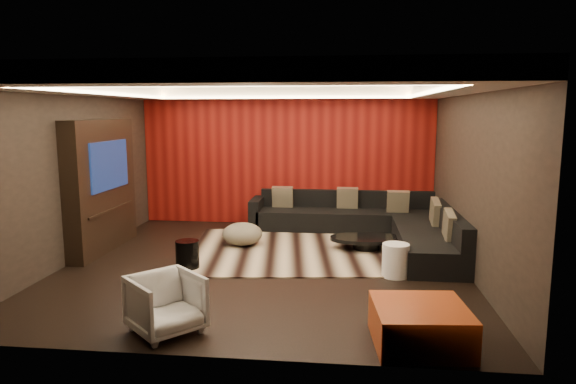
# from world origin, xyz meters

# --- Properties ---
(floor) EXTENTS (6.00, 6.00, 0.02)m
(floor) POSITION_xyz_m (0.00, 0.00, -0.01)
(floor) COLOR black
(floor) RESTS_ON ground
(ceiling) EXTENTS (6.00, 6.00, 0.02)m
(ceiling) POSITION_xyz_m (0.00, 0.00, 2.81)
(ceiling) COLOR silver
(ceiling) RESTS_ON ground
(wall_back) EXTENTS (6.00, 0.02, 2.80)m
(wall_back) POSITION_xyz_m (0.00, 3.01, 1.40)
(wall_back) COLOR black
(wall_back) RESTS_ON ground
(wall_left) EXTENTS (0.02, 6.00, 2.80)m
(wall_left) POSITION_xyz_m (-3.01, 0.00, 1.40)
(wall_left) COLOR black
(wall_left) RESTS_ON ground
(wall_right) EXTENTS (0.02, 6.00, 2.80)m
(wall_right) POSITION_xyz_m (3.01, 0.00, 1.40)
(wall_right) COLOR black
(wall_right) RESTS_ON ground
(red_feature_wall) EXTENTS (5.98, 0.05, 2.78)m
(red_feature_wall) POSITION_xyz_m (0.00, 2.97, 1.40)
(red_feature_wall) COLOR #6B0C0A
(red_feature_wall) RESTS_ON ground
(soffit_back) EXTENTS (6.00, 0.60, 0.22)m
(soffit_back) POSITION_xyz_m (0.00, 2.70, 2.69)
(soffit_back) COLOR silver
(soffit_back) RESTS_ON ground
(soffit_front) EXTENTS (6.00, 0.60, 0.22)m
(soffit_front) POSITION_xyz_m (0.00, -2.70, 2.69)
(soffit_front) COLOR silver
(soffit_front) RESTS_ON ground
(soffit_left) EXTENTS (0.60, 4.80, 0.22)m
(soffit_left) POSITION_xyz_m (-2.70, 0.00, 2.69)
(soffit_left) COLOR silver
(soffit_left) RESTS_ON ground
(soffit_right) EXTENTS (0.60, 4.80, 0.22)m
(soffit_right) POSITION_xyz_m (2.70, 0.00, 2.69)
(soffit_right) COLOR silver
(soffit_right) RESTS_ON ground
(cove_back) EXTENTS (4.80, 0.08, 0.04)m
(cove_back) POSITION_xyz_m (0.00, 2.36, 2.60)
(cove_back) COLOR #FFD899
(cove_back) RESTS_ON ground
(cove_front) EXTENTS (4.80, 0.08, 0.04)m
(cove_front) POSITION_xyz_m (0.00, -2.36, 2.60)
(cove_front) COLOR #FFD899
(cove_front) RESTS_ON ground
(cove_left) EXTENTS (0.08, 4.80, 0.04)m
(cove_left) POSITION_xyz_m (-2.36, 0.00, 2.60)
(cove_left) COLOR #FFD899
(cove_left) RESTS_ON ground
(cove_right) EXTENTS (0.08, 4.80, 0.04)m
(cove_right) POSITION_xyz_m (2.36, 0.00, 2.60)
(cove_right) COLOR #FFD899
(cove_right) RESTS_ON ground
(tv_surround) EXTENTS (0.30, 2.00, 2.20)m
(tv_surround) POSITION_xyz_m (-2.85, 0.60, 1.10)
(tv_surround) COLOR black
(tv_surround) RESTS_ON ground
(tv_screen) EXTENTS (0.04, 1.30, 0.80)m
(tv_screen) POSITION_xyz_m (-2.69, 0.60, 1.45)
(tv_screen) COLOR black
(tv_screen) RESTS_ON ground
(tv_shelf) EXTENTS (0.04, 1.60, 0.04)m
(tv_shelf) POSITION_xyz_m (-2.69, 0.60, 0.70)
(tv_shelf) COLOR black
(tv_shelf) RESTS_ON ground
(rug) EXTENTS (4.31, 3.43, 0.02)m
(rug) POSITION_xyz_m (0.64, 0.95, 0.01)
(rug) COLOR #C6B191
(rug) RESTS_ON floor
(coffee_table) EXTENTS (1.36, 1.36, 0.21)m
(coffee_table) POSITION_xyz_m (1.59, 1.09, 0.12)
(coffee_table) COLOR black
(coffee_table) RESTS_ON rug
(drum_stool) EXTENTS (0.46, 0.46, 0.41)m
(drum_stool) POSITION_xyz_m (-1.11, -0.30, 0.23)
(drum_stool) COLOR black
(drum_stool) RESTS_ON rug
(striped_pouf) EXTENTS (0.78, 0.78, 0.39)m
(striped_pouf) POSITION_xyz_m (-0.56, 1.10, 0.21)
(striped_pouf) COLOR beige
(striped_pouf) RESTS_ON rug
(white_side_table) EXTENTS (0.47, 0.47, 0.48)m
(white_side_table) POSITION_xyz_m (1.94, -0.33, 0.24)
(white_side_table) COLOR white
(white_side_table) RESTS_ON floor
(orange_ottoman) EXTENTS (0.99, 0.99, 0.41)m
(orange_ottoman) POSITION_xyz_m (1.98, -2.50, 0.20)
(orange_ottoman) COLOR #A64B15
(orange_ottoman) RESTS_ON floor
(armchair) EXTENTS (0.97, 0.97, 0.63)m
(armchair) POSITION_xyz_m (-0.66, -2.50, 0.32)
(armchair) COLOR silver
(armchair) RESTS_ON floor
(sectional_sofa) EXTENTS (3.65, 3.50, 0.75)m
(sectional_sofa) POSITION_xyz_m (1.73, 1.86, 0.26)
(sectional_sofa) COLOR black
(sectional_sofa) RESTS_ON floor
(throw_pillows) EXTENTS (3.11, 2.73, 0.50)m
(throw_pillows) POSITION_xyz_m (1.80, 1.90, 0.62)
(throw_pillows) COLOR #BBAD89
(throw_pillows) RESTS_ON sectional_sofa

